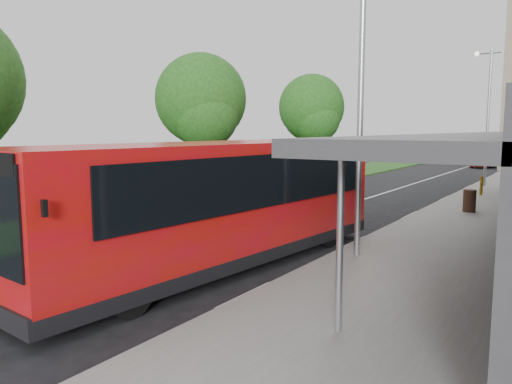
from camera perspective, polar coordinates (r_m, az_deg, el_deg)
ground at (r=14.42m, az=-7.53°, el=-7.08°), size 120.00×120.00×0.00m
grass_verge at (r=34.72m, az=5.49°, el=1.43°), size 5.00×80.00×0.10m
lane_centre_line at (r=27.35m, az=13.54°, el=-0.40°), size 0.12×70.00×0.01m
kerb_dashes at (r=30.30m, az=22.02°, el=-0.00°), size 0.12×56.00×0.01m
tree_mid at (r=25.44m, az=-6.25°, el=9.80°), size 4.55×4.55×7.29m
tree_far at (r=35.51m, az=6.38°, el=9.11°), size 4.58×4.58×7.34m
lamp_post_near at (r=13.56m, az=11.58°, el=12.03°), size 1.44×0.28×8.00m
lamp_post_far at (r=32.93m, az=24.88°, el=8.61°), size 1.44×0.28×8.00m
bus_main at (r=12.80m, az=-4.52°, el=-1.35°), size 3.89×11.52×3.21m
bus_second at (r=18.26m, az=-2.02°, el=0.96°), size 3.12×10.79×3.03m
litter_bin at (r=22.32m, az=23.21°, el=-0.92°), size 0.59×0.59×0.92m
bollard at (r=28.23m, az=24.35°, el=0.67°), size 0.19×0.19×0.97m
car_near at (r=50.41m, az=24.60°, el=3.28°), size 2.09×3.94×1.28m
car_far at (r=54.64m, az=22.85°, el=3.53°), size 1.64×3.46×1.10m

